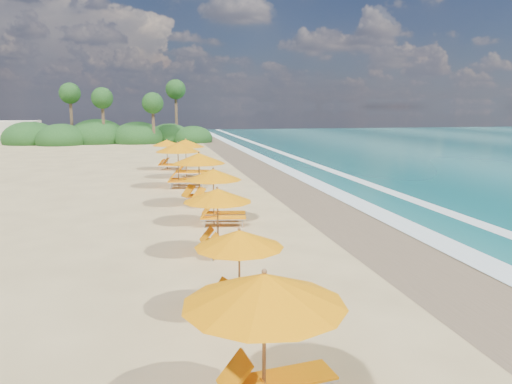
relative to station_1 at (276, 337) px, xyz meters
The scene contains 13 objects.
ground 12.74m from the station_1, 79.58° to the left, with size 160.00×160.00×0.00m, color #D3B97B.
wet_sand 14.02m from the station_1, 63.21° to the left, with size 4.00×160.00×0.01m, color #836C4E.
surf_foam 15.42m from the station_1, 54.19° to the left, with size 4.00×160.00×0.01m.
station_1 is the anchor object (origin of this frame).
station_2 3.86m from the station_1, 86.06° to the left, with size 2.55×2.50×1.99m.
station_3 8.36m from the station_1, 87.31° to the left, with size 2.44×2.29×2.15m.
station_4 12.36m from the station_1, 86.52° to the left, with size 2.67×2.54×2.25m.
station_5 16.31m from the station_1, 88.08° to the left, with size 3.31×3.29×2.53m.
station_6 21.58m from the station_1, 90.37° to the left, with size 3.03×2.86×2.61m.
station_7 25.37m from the station_1, 88.80° to the left, with size 3.12×3.01×2.55m.
station_8 29.89m from the station_1, 91.13° to the left, with size 2.91×2.88×2.24m.
treeline 58.48m from the station_1, 97.51° to the left, with size 25.80×8.80×9.74m.
beach_building 63.59m from the station_1, 108.05° to the left, with size 7.00×5.00×2.80m, color beige.
Camera 1 is at (-3.88, -18.72, 4.56)m, focal length 34.14 mm.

